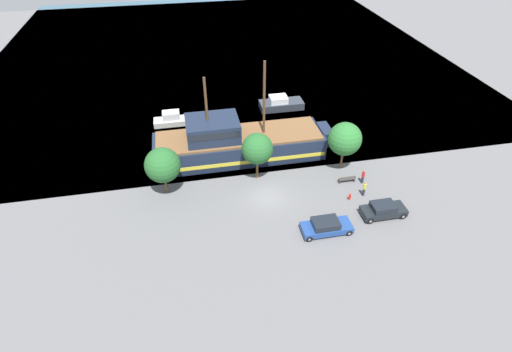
{
  "coord_description": "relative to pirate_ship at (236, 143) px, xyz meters",
  "views": [
    {
      "loc": [
        -7.36,
        -30.77,
        26.52
      ],
      "look_at": [
        -0.84,
        2.0,
        1.2
      ],
      "focal_mm": 28.0,
      "sensor_mm": 36.0,
      "label": 1
    }
  ],
  "objects": [
    {
      "name": "bench_promenade_east",
      "position": [
        10.85,
        -7.31,
        -1.41
      ],
      "size": [
        1.81,
        0.45,
        0.85
      ],
      "color": "#4C4742",
      "rests_on": "ground_plane"
    },
    {
      "name": "moored_boat_outer",
      "position": [
        8.02,
        10.69,
        -1.15
      ],
      "size": [
        6.09,
        2.54,
        1.84
      ],
      "color": "#2D333D",
      "rests_on": "water_surface"
    },
    {
      "name": "pedestrian_walking_far",
      "position": [
        12.44,
        -7.71,
        -1.02
      ],
      "size": [
        0.32,
        0.32,
        1.65
      ],
      "color": "#232838",
      "rests_on": "ground_plane"
    },
    {
      "name": "pirate_ship",
      "position": [
        0.0,
        0.0,
        0.0
      ],
      "size": [
        20.71,
        5.66,
        11.32
      ],
      "color": "#192338",
      "rests_on": "water_surface"
    },
    {
      "name": "tree_row_midwest",
      "position": [
        11.15,
        -4.68,
        1.99
      ],
      "size": [
        3.63,
        3.63,
        5.66
      ],
      "color": "brown",
      "rests_on": "ground_plane"
    },
    {
      "name": "fire_hydrant",
      "position": [
        10.07,
        -10.06,
        -1.44
      ],
      "size": [
        0.42,
        0.25,
        0.76
      ],
      "color": "red",
      "rests_on": "ground_plane"
    },
    {
      "name": "water_surface",
      "position": [
        2.02,
        36.14,
        -1.85
      ],
      "size": [
        80.0,
        80.0,
        0.0
      ],
      "primitive_type": "plane",
      "color": "#33566B",
      "rests_on": "ground"
    },
    {
      "name": "tree_row_mideast",
      "position": [
        1.55,
        -4.63,
        1.93
      ],
      "size": [
        3.31,
        3.31,
        5.44
      ],
      "color": "brown",
      "rests_on": "ground_plane"
    },
    {
      "name": "moored_boat_dockside",
      "position": [
        -6.92,
        9.14,
        -1.2
      ],
      "size": [
        5.51,
        1.91,
        1.79
      ],
      "color": "#B7B2A8",
      "rests_on": "water_surface"
    },
    {
      "name": "tree_row_east",
      "position": [
        -8.17,
        -5.18,
        1.58
      ],
      "size": [
        3.59,
        3.59,
        5.23
      ],
      "color": "brown",
      "rests_on": "ground_plane"
    },
    {
      "name": "pedestrian_walking_near",
      "position": [
        11.7,
        -9.69,
        -0.98
      ],
      "size": [
        0.32,
        0.32,
        1.71
      ],
      "color": "#232838",
      "rests_on": "ground_plane"
    },
    {
      "name": "ground_plane",
      "position": [
        2.02,
        -7.86,
        -1.85
      ],
      "size": [
        160.0,
        160.0,
        0.0
      ],
      "primitive_type": "plane",
      "color": "#5B5B5E"
    },
    {
      "name": "parked_car_curb_front",
      "position": [
        6.15,
        -13.97,
        -1.17
      ],
      "size": [
        4.66,
        1.97,
        1.38
      ],
      "color": "navy",
      "rests_on": "ground_plane"
    },
    {
      "name": "parked_car_curb_mid",
      "position": [
        12.29,
        -12.92,
        -1.14
      ],
      "size": [
        4.31,
        1.87,
        1.43
      ],
      "color": "black",
      "rests_on": "ground_plane"
    }
  ]
}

